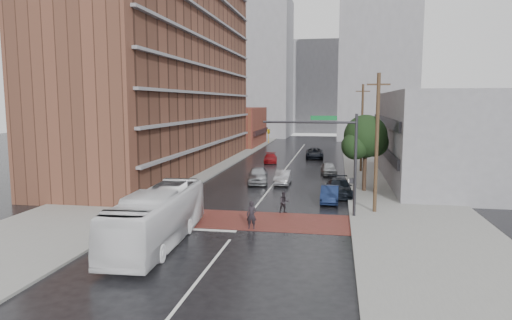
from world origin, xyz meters
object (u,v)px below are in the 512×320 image
Objects in this scene: car_parked_mid at (339,187)px; pedestrian_b at (284,202)px; transit_bus at (158,217)px; car_parked_near at (330,194)px; pedestrian_a at (252,215)px; car_travel_a at (258,175)px; car_travel_b at (283,177)px; suv_travel at (315,153)px; car_travel_c at (271,158)px; car_parked_far at (329,168)px.

pedestrian_b is at bearing -123.03° from car_parked_mid.
car_parked_mid is (10.10, 15.50, -0.82)m from transit_bus.
car_parked_near is (3.17, 4.16, -0.13)m from pedestrian_b.
pedestrian_a is 0.35× the size of car_parked_mid.
car_travel_b is at bearing -10.85° from car_travel_a.
suv_travel is 1.33× the size of car_parked_near.
car_travel_c is (-3.43, 31.94, -0.27)m from pedestrian_a.
car_travel_c is at bearing 109.61° from car_parked_near.
car_travel_a is at bearing -93.38° from car_travel_c.
car_parked_near is at bearing -95.30° from car_parked_far.
car_travel_a is at bearing 96.96° from pedestrian_a.
pedestrian_a is at bearing -90.03° from car_travel_a.
pedestrian_a reaches higher than car_parked_near.
car_travel_a is 21.83m from suv_travel.
transit_bus reaches higher than car_travel_b.
car_parked_mid is at bearing 62.99° from pedestrian_a.
pedestrian_b reaches higher than car_travel_c.
car_travel_a reaches higher than car_travel_b.
car_parked_far reaches higher than car_travel_c.
car_parked_near is (4.72, 8.66, -0.23)m from pedestrian_a.
car_parked_mid is (5.39, -4.60, 0.06)m from car_travel_b.
pedestrian_a is 0.33× the size of suv_travel.
transit_bus reaches higher than car_parked_mid.
pedestrian_a is 0.37× the size of car_travel_a.
car_parked_mid is at bearing 36.67° from pedestrian_b.
car_parked_mid is 1.26× the size of car_parked_far.
car_travel_b reaches higher than car_parked_near.
suv_travel is (6.74, 41.55, -0.81)m from transit_bus.
pedestrian_b is at bearing -83.03° from car_travel_b.
car_parked_near is (8.15, -23.27, 0.04)m from car_travel_c.
car_travel_b is 16.23m from car_travel_c.
car_travel_c is at bearing -137.47° from suv_travel.
car_parked_far is at bearing -55.84° from car_travel_c.
car_travel_b is 21.55m from suv_travel.
pedestrian_b is 0.37× the size of car_travel_c.
pedestrian_b is at bearing -93.81° from suv_travel.
pedestrian_b reaches higher than suv_travel.
car_parked_near is at bearing -108.72° from car_parked_mid.
pedestrian_b is 0.30× the size of suv_travel.
car_travel_c is 22.29m from car_parked_mid.
car_parked_mid is at bearing -85.47° from suv_travel.
pedestrian_a is 9.87m from car_parked_near.
car_travel_b is 0.77× the size of suv_travel.
pedestrian_b is 0.32× the size of car_travel_a.
car_parked_near is at bearing -77.77° from car_travel_c.
car_travel_b is (0.09, 16.10, -0.21)m from pedestrian_a.
suv_travel is at bearing 84.39° from car_travel_b.
car_travel_c is at bearing 109.85° from car_parked_mid.
pedestrian_b is 11.69m from car_travel_b.
transit_bus is 15.76m from car_parked_near.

